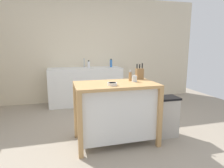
{
  "coord_description": "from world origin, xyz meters",
  "views": [
    {
      "loc": [
        -0.7,
        -2.63,
        1.39
      ],
      "look_at": [
        0.07,
        0.17,
        0.84
      ],
      "focal_mm": 31.34,
      "sensor_mm": 36.0,
      "label": 1
    }
  ],
  "objects": [
    {
      "name": "trash_bin",
      "position": [
        0.88,
        -0.04,
        0.32
      ],
      "size": [
        0.36,
        0.28,
        0.63
      ],
      "color": "#B7B2A8",
      "rests_on": "ground"
    },
    {
      "name": "bowl_stoneware_deep",
      "position": [
        -0.03,
        -0.19,
        0.91
      ],
      "size": [
        0.13,
        0.13,
        0.04
      ],
      "color": "silver",
      "rests_on": "kitchen_island"
    },
    {
      "name": "drinking_cup",
      "position": [
        0.36,
        -0.01,
        0.93
      ],
      "size": [
        0.07,
        0.07,
        0.09
      ],
      "color": "silver",
      "rests_on": "kitchen_island"
    },
    {
      "name": "bottle_spray_cleaner",
      "position": [
        0.0,
        2.05,
        0.97
      ],
      "size": [
        0.06,
        0.06,
        0.18
      ],
      "color": "white",
      "rests_on": "sink_counter"
    },
    {
      "name": "kitchen_island",
      "position": [
        0.07,
        -0.03,
        0.5
      ],
      "size": [
        1.15,
        0.66,
        0.89
      ],
      "color": "tan",
      "rests_on": "ground"
    },
    {
      "name": "bottle_dish_soap",
      "position": [
        0.56,
        2.08,
        0.98
      ],
      "size": [
        0.06,
        0.06,
        0.21
      ],
      "color": "blue",
      "rests_on": "sink_counter"
    },
    {
      "name": "ground_plane",
      "position": [
        0.0,
        0.0,
        0.0
      ],
      "size": [
        6.98,
        6.98,
        0.0
      ],
      "primitive_type": "plane",
      "color": "gray",
      "rests_on": "ground"
    },
    {
      "name": "sink_faucet",
      "position": [
        -0.09,
        2.2,
        1.0
      ],
      "size": [
        0.02,
        0.02,
        0.22
      ],
      "color": "#B7BCC1",
      "rests_on": "sink_counter"
    },
    {
      "name": "pepper_grinder",
      "position": [
        0.33,
        0.1,
        0.96
      ],
      "size": [
        0.04,
        0.04,
        0.16
      ],
      "color": "#9E7042",
      "rests_on": "kitchen_island"
    },
    {
      "name": "wall_back",
      "position": [
        0.0,
        2.41,
        1.3
      ],
      "size": [
        5.98,
        0.1,
        2.6
      ],
      "primitive_type": "cube",
      "color": "beige",
      "rests_on": "ground"
    },
    {
      "name": "knife_block",
      "position": [
        0.52,
        0.2,
        0.98
      ],
      "size": [
        0.11,
        0.09,
        0.25
      ],
      "color": "olive",
      "rests_on": "kitchen_island"
    },
    {
      "name": "sink_counter",
      "position": [
        -0.09,
        2.06,
        0.45
      ],
      "size": [
        1.74,
        0.6,
        0.89
      ],
      "color": "silver",
      "rests_on": "ground"
    }
  ]
}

